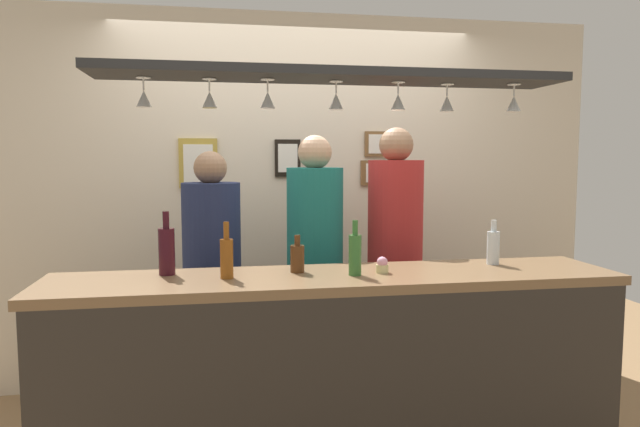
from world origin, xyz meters
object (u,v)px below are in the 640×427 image
at_px(cupcake, 382,265).
at_px(picture_frame_crest, 288,158).
at_px(bottle_beer_amber_tall, 227,257).
at_px(person_middle_teal_shirt, 315,249).
at_px(picture_frame_lower_pair, 381,173).
at_px(picture_frame_caricature, 198,163).
at_px(person_right_red_shirt, 395,241).
at_px(bottle_wine_dark_red, 167,250).
at_px(picture_frame_upper_small, 380,144).
at_px(bottle_soda_clear, 493,247).
at_px(bottle_beer_brown_stubby, 297,258).
at_px(bottle_beer_green_import, 355,253).
at_px(person_left_navy_shirt, 212,262).

height_order(cupcake, picture_frame_crest, picture_frame_crest).
height_order(bottle_beer_amber_tall, picture_frame_crest, picture_frame_crest).
distance_m(person_middle_teal_shirt, bottle_beer_amber_tall, 0.95).
bearing_deg(picture_frame_lower_pair, person_middle_teal_shirt, -133.06).
height_order(person_middle_teal_shirt, picture_frame_caricature, person_middle_teal_shirt).
bearing_deg(picture_frame_caricature, picture_frame_crest, 0.00).
xyz_separation_m(person_right_red_shirt, picture_frame_caricature, (-1.21, 0.63, 0.48)).
xyz_separation_m(bottle_wine_dark_red, cupcake, (1.01, -0.13, -0.08)).
xyz_separation_m(cupcake, picture_frame_lower_pair, (0.40, 1.41, 0.41)).
xyz_separation_m(picture_frame_crest, picture_frame_caricature, (-0.62, 0.00, -0.04)).
height_order(bottle_beer_amber_tall, picture_frame_upper_small, picture_frame_upper_small).
distance_m(bottle_soda_clear, picture_frame_lower_pair, 1.36).
height_order(picture_frame_lower_pair, picture_frame_upper_small, picture_frame_upper_small).
height_order(person_middle_teal_shirt, bottle_beer_brown_stubby, person_middle_teal_shirt).
height_order(bottle_beer_brown_stubby, picture_frame_crest, picture_frame_crest).
distance_m(person_right_red_shirt, bottle_beer_green_import, 0.93).
relative_size(person_right_red_shirt, picture_frame_crest, 6.85).
distance_m(bottle_wine_dark_red, picture_frame_caricature, 1.34).
relative_size(picture_frame_crest, picture_frame_lower_pair, 0.87).
xyz_separation_m(person_left_navy_shirt, picture_frame_caricature, (-0.09, 0.63, 0.57)).
height_order(bottle_soda_clear, picture_frame_upper_small, picture_frame_upper_small).
distance_m(bottle_wine_dark_red, bottle_beer_green_import, 0.88).
height_order(person_right_red_shirt, bottle_beer_brown_stubby, person_right_red_shirt).
bearing_deg(picture_frame_crest, bottle_beer_brown_stubby, -94.89).
bearing_deg(person_middle_teal_shirt, person_left_navy_shirt, -180.00).
bearing_deg(picture_frame_caricature, picture_frame_lower_pair, 0.00).
bearing_deg(picture_frame_crest, person_middle_teal_shirt, -82.11).
bearing_deg(person_middle_teal_shirt, picture_frame_caricature, 137.97).
height_order(bottle_soda_clear, picture_frame_crest, picture_frame_crest).
bearing_deg(person_right_red_shirt, cupcake, -111.63).
bearing_deg(bottle_beer_green_import, bottle_wine_dark_red, 169.19).
relative_size(person_left_navy_shirt, cupcake, 20.94).
relative_size(bottle_soda_clear, picture_frame_upper_small, 1.05).
relative_size(picture_frame_caricature, picture_frame_lower_pair, 1.13).
xyz_separation_m(bottle_soda_clear, cupcake, (-0.63, -0.12, -0.06)).
height_order(bottle_beer_brown_stubby, bottle_beer_green_import, bottle_beer_green_import).
bearing_deg(cupcake, picture_frame_caricature, 122.55).
bearing_deg(picture_frame_upper_small, picture_frame_lower_pair, 0.00).
bearing_deg(bottle_wine_dark_red, bottle_beer_green_import, -10.81).
relative_size(bottle_wine_dark_red, bottle_soda_clear, 1.30).
bearing_deg(picture_frame_lower_pair, bottle_soda_clear, -79.84).
bearing_deg(person_middle_teal_shirt, bottle_soda_clear, -38.65).
bearing_deg(picture_frame_crest, person_right_red_shirt, -46.94).
bearing_deg(bottle_beer_green_import, picture_frame_crest, 95.65).
bearing_deg(bottle_wine_dark_red, picture_frame_upper_small, 42.52).
height_order(bottle_beer_green_import, picture_frame_caricature, picture_frame_caricature).
height_order(cupcake, picture_frame_caricature, picture_frame_caricature).
height_order(person_left_navy_shirt, person_right_red_shirt, person_right_red_shirt).
bearing_deg(person_right_red_shirt, person_left_navy_shirt, -180.00).
bearing_deg(person_middle_teal_shirt, picture_frame_crest, 97.89).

